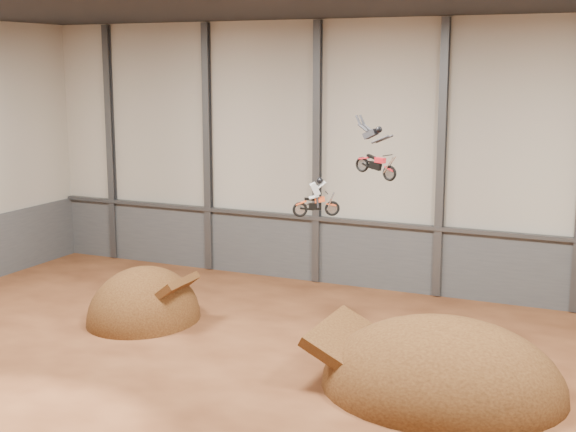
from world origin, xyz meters
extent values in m
plane|color=#522915|center=(0.00, 0.00, 0.00)|extent=(40.00, 40.00, 0.00)
cube|color=beige|center=(0.00, 15.00, 7.00)|extent=(40.00, 0.10, 14.00)
cube|color=#4E5156|center=(0.00, 14.90, 1.75)|extent=(39.80, 0.18, 3.50)
cube|color=#47494F|center=(0.00, 14.75, 3.55)|extent=(39.80, 0.35, 0.20)
cube|color=#47494F|center=(-16.67, 14.80, 7.00)|extent=(0.40, 0.36, 13.90)
cube|color=#47494F|center=(-10.00, 14.80, 7.00)|extent=(0.40, 0.36, 13.90)
cube|color=#47494F|center=(-3.33, 14.80, 7.00)|extent=(0.40, 0.36, 13.90)
cube|color=#47494F|center=(3.33, 14.80, 7.00)|extent=(0.40, 0.36, 13.90)
ellipsoid|color=#3B200E|center=(-8.11, 5.37, 0.00)|extent=(5.01, 5.78, 5.01)
ellipsoid|color=#3B200E|center=(6.44, 3.07, 0.00)|extent=(8.96, 7.93, 5.17)
camera|label=1|loc=(12.65, -24.44, 11.72)|focal=50.00mm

